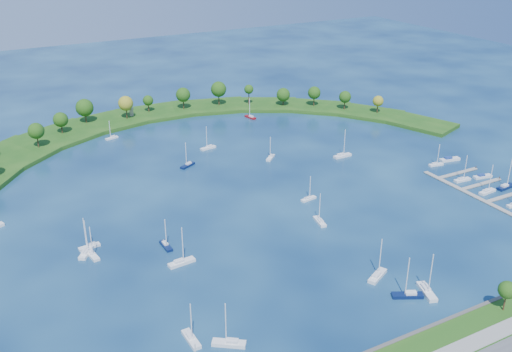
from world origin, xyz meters
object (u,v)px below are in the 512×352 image
moored_boat_11 (342,155)px  moored_boat_5 (250,117)px  moored_boat_7 (309,198)px  docked_boat_9 (482,176)px  docked_boat_7 (506,186)px  moored_boat_18 (208,147)px  moored_boat_16 (377,275)px  moored_boat_2 (188,165)px  moored_boat_6 (191,338)px  harbor_tower (131,112)px  docked_boat_6 (487,191)px  moored_boat_3 (92,254)px  moored_boat_10 (408,294)px  docked_boat_11 (450,159)px  docked_boat_10 (436,164)px  moored_boat_19 (181,262)px  moored_boat_9 (86,251)px  moored_boat_14 (166,245)px  moored_boat_12 (229,342)px  moored_boat_8 (271,157)px  docked_boat_8 (462,179)px  moored_boat_4 (320,221)px  moored_boat_1 (427,290)px  moored_boat_17 (89,246)px  moored_boat_13 (112,137)px

moored_boat_11 → moored_boat_5: bearing=96.5°
moored_boat_5 → moored_boat_7: (-28.57, -104.03, -0.03)m
docked_boat_9 → docked_boat_7: bearing=-80.4°
moored_boat_5 → moored_boat_18: (-40.99, -32.63, 0.01)m
moored_boat_11 → moored_boat_16: size_ratio=1.00×
moored_boat_2 → moored_boat_18: 23.50m
moored_boat_5 → moored_boat_6: moored_boat_6 is taller
harbor_tower → docked_boat_6: bearing=-58.6°
moored_boat_11 → moored_boat_3: bearing=-167.9°
moored_boat_3 → docked_boat_9: 167.85m
moored_boat_10 → docked_boat_11: size_ratio=1.34×
docked_boat_10 → moored_boat_10: bearing=-129.8°
moored_boat_10 → docked_boat_7: bearing=-129.0°
moored_boat_7 → moored_boat_19: 66.08m
moored_boat_9 → moored_boat_14: bearing=-74.6°
moored_boat_16 → docked_boat_9: size_ratio=1.52×
moored_boat_9 → docked_boat_6: moored_boat_9 is taller
harbor_tower → docked_boat_9: 188.60m
moored_boat_12 → docked_boat_6: bearing=-130.7°
moored_boat_7 → moored_boat_8: moored_boat_8 is taller
harbor_tower → moored_boat_3: bearing=-112.5°
moored_boat_12 → docked_boat_7: 149.50m
moored_boat_18 → docked_boat_8: size_ratio=1.00×
moored_boat_10 → moored_boat_18: 140.79m
moored_boat_6 → docked_boat_9: size_ratio=1.39×
moored_boat_19 → moored_boat_6: bearing=-112.9°
moored_boat_14 → moored_boat_18: bearing=145.3°
moored_boat_16 → moored_boat_9: bearing=116.4°
moored_boat_4 → moored_boat_1: bearing=-165.3°
moored_boat_5 → moored_boat_10: (-38.38, -173.39, 0.07)m
moored_boat_6 → docked_boat_6: moored_boat_6 is taller
moored_boat_3 → moored_boat_12: (21.12, -61.87, 0.05)m
harbor_tower → moored_boat_14: 145.34m
moored_boat_7 → moored_boat_10: bearing=-108.1°
moored_boat_6 → moored_boat_17: (-12.35, 61.41, -0.05)m
moored_boat_4 → moored_boat_14: size_ratio=1.05×
moored_boat_13 → docked_boat_7: docked_boat_7 is taller
moored_boat_1 → moored_boat_17: (-83.72, 75.51, -0.11)m
moored_boat_5 → moored_boat_17: 152.38m
moored_boat_18 → docked_boat_9: size_ratio=1.32×
moored_boat_3 → moored_boat_18: 104.53m
moored_boat_6 → harbor_tower: bearing=166.3°
moored_boat_8 → moored_boat_12: 132.05m
moored_boat_5 → docked_boat_6: bearing=-175.6°
moored_boat_4 → moored_boat_8: bearing=-2.5°
moored_boat_5 → moored_boat_11: (11.00, -72.99, 0.07)m
moored_boat_3 → moored_boat_19: bearing=45.1°
moored_boat_4 → moored_boat_12: moored_boat_12 is taller
moored_boat_5 → docked_boat_8: size_ratio=0.97×
moored_boat_3 → moored_boat_13: 115.54m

